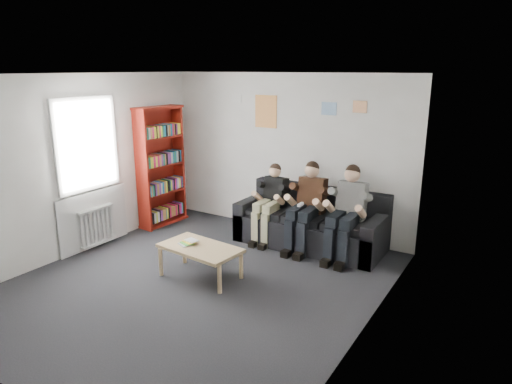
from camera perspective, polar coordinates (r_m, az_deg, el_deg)
room_shell at (r=5.77m, az=-7.85°, el=0.85°), size 5.00×5.00×5.00m
sofa at (r=7.40m, az=6.89°, el=-4.16°), size 2.34×0.96×0.90m
bookshelf at (r=8.35m, az=-11.79°, el=3.14°), size 0.32×0.96×2.13m
coffee_table at (r=6.26m, az=-6.99°, el=-7.24°), size 1.11×0.61×0.44m
game_cases at (r=6.33m, az=-8.48°, el=-6.23°), size 0.23×0.21×0.05m
person_left at (r=7.40m, az=1.72°, el=-1.38°), size 0.36×0.77×1.28m
person_middle at (r=7.10m, az=6.27°, el=-1.86°), size 0.41×0.89×1.38m
person_right at (r=6.86m, az=11.20°, el=-2.62°), size 0.42×0.91×1.40m
radiator at (r=7.67m, az=-19.21°, el=-4.03°), size 0.10×0.64×0.60m
window at (r=7.54m, az=-20.02°, el=0.96°), size 0.05×1.30×2.36m
poster_large at (r=7.90m, az=1.25°, el=10.03°), size 0.42×0.01×0.55m
poster_blue at (r=7.38m, az=9.11°, el=10.25°), size 0.25×0.01×0.20m
poster_pink at (r=7.20m, az=12.86°, el=10.34°), size 0.22×0.01×0.18m
poster_sign at (r=8.20m, az=-2.44°, el=11.61°), size 0.20×0.01×0.14m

